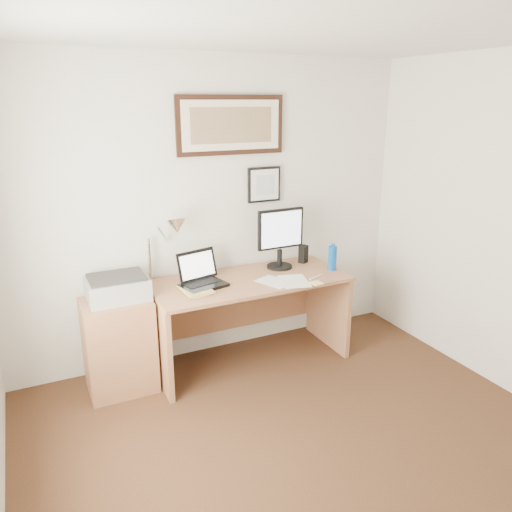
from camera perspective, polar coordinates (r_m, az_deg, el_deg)
floor at (r=3.18m, az=10.36°, el=-25.38°), size 4.00×4.00×0.00m
ceiling at (r=2.37m, az=13.97°, el=25.56°), size 4.00×4.00×0.00m
wall_back at (r=4.20m, az=-4.77°, el=5.07°), size 3.50×0.02×2.50m
side_cabinet at (r=3.98m, az=-15.37°, el=-9.82°), size 0.50×0.40×0.73m
water_bottle at (r=4.30m, az=8.72°, el=-0.23°), size 0.07×0.07×0.21m
bottle_cap at (r=4.27m, az=8.79°, el=1.24°), size 0.04×0.04×0.02m
speaker at (r=4.47m, az=5.43°, el=0.23°), size 0.09×0.09×0.16m
paper_sheet_a at (r=4.00m, az=2.09°, el=-2.96°), size 0.29×0.33×0.00m
paper_sheet_b at (r=4.02m, az=4.39°, el=-2.88°), size 0.29×0.36×0.00m
sticky_pad at (r=3.98m, az=6.92°, el=-3.10°), size 0.10×0.10×0.01m
marker_pen at (r=4.11m, az=6.79°, el=-2.43°), size 0.14×0.06×0.02m
book at (r=3.80m, az=-8.37°, el=-4.11°), size 0.23×0.30×0.02m
desk at (r=4.23m, az=-1.22°, el=-5.26°), size 1.60×0.70×0.75m
laptop at (r=3.94m, az=-6.30°, el=-2.52°), size 0.39×0.37×0.26m
lcd_monitor at (r=4.25m, az=2.81°, el=2.36°), size 0.42×0.22×0.52m
printer at (r=3.84m, az=-15.55°, el=-3.47°), size 0.44×0.34×0.18m
desk_lamp at (r=3.92m, az=-9.34°, el=3.04°), size 0.29×0.27×0.53m
picture_large at (r=4.14m, az=-2.87°, el=14.71°), size 0.92×0.04×0.47m
picture_small at (r=4.32m, az=0.94°, el=8.16°), size 0.30×0.03×0.30m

